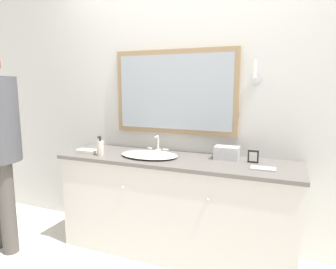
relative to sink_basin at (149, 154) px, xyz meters
The scene contains 8 objects.
wall_back 0.58m from the sink_basin, 55.44° to the left, with size 8.00×0.18×2.55m.
vanity_counter 0.50m from the sink_basin, ahead, with size 2.03×0.58×0.85m.
sink_basin is the anchor object (origin of this frame).
soap_bottle 0.44m from the sink_basin, 163.66° to the right, with size 0.06×0.06×0.17m.
appliance_box 0.66m from the sink_basin, 13.45° to the left, with size 0.20×0.13×0.11m.
picture_frame 0.86m from the sink_basin, ahead, with size 0.08×0.01×0.10m.
hand_towel_near_sink 0.59m from the sink_basin, behind, with size 0.19×0.10×0.03m.
metal_tray 0.95m from the sink_basin, ahead, with size 0.18×0.11×0.01m.
Camera 1 is at (0.87, -2.00, 1.46)m, focal length 32.00 mm.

